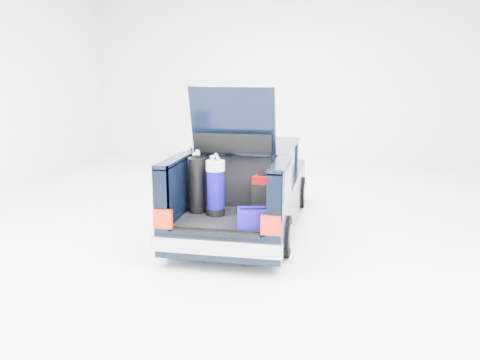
% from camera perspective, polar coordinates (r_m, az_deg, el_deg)
% --- Properties ---
extents(ground, '(14.00, 14.00, 0.00)m').
position_cam_1_polar(ground, '(8.99, 0.63, -5.19)').
color(ground, white).
rests_on(ground, ground).
extents(car, '(1.87, 4.65, 2.47)m').
position_cam_1_polar(car, '(8.92, 0.76, -0.86)').
color(car, black).
rests_on(car, ground).
extents(red_suitcase, '(0.38, 0.28, 0.58)m').
position_cam_1_polar(red_suitcase, '(7.65, 2.82, -1.57)').
color(red_suitcase, '#690305').
rests_on(red_suitcase, car).
extents(black_golf_bag, '(0.33, 0.36, 0.93)m').
position_cam_1_polar(black_golf_bag, '(7.58, -4.83, -0.54)').
color(black_golf_bag, black).
rests_on(black_golf_bag, car).
extents(blue_golf_bag, '(0.35, 0.35, 0.92)m').
position_cam_1_polar(blue_golf_bag, '(7.42, -2.74, -0.84)').
color(blue_golf_bag, black).
rests_on(blue_golf_bag, car).
extents(blue_duffel, '(0.57, 0.44, 0.27)m').
position_cam_1_polar(blue_duffel, '(6.94, 1.84, -4.27)').
color(blue_duffel, '#0D0579').
rests_on(blue_duffel, car).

